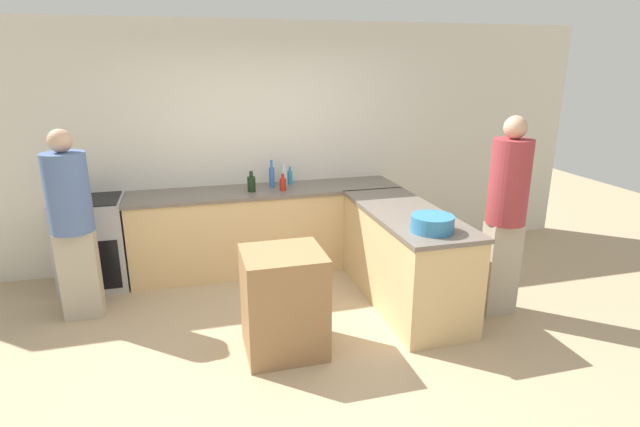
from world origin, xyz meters
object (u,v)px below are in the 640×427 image
Objects in this scene: wine_bottle_dark at (251,183)px; vinegar_bottle_clear at (284,177)px; dish_soap_bottle at (290,177)px; island_table at (284,302)px; person_at_peninsula at (506,210)px; hot_sauce_bottle at (283,184)px; person_by_range at (72,220)px; range_oven at (93,243)px; mixing_bowl at (432,223)px; water_bottle_blue at (272,176)px.

vinegar_bottle_clear is at bearing 25.41° from wine_bottle_dark.
vinegar_bottle_clear is (-0.08, -0.05, 0.02)m from dish_soap_bottle.
island_table is 3.80× the size of wine_bottle_dark.
person_at_peninsula is at bearing -46.49° from vinegar_bottle_clear.
wine_bottle_dark is 0.34m from hot_sauce_bottle.
dish_soap_bottle reaches higher than hot_sauce_bottle.
person_at_peninsula reaches higher than hot_sauce_bottle.
vinegar_bottle_clear is 0.14× the size of person_at_peninsula.
hot_sauce_bottle is at bearing 16.82° from person_by_range.
wine_bottle_dark is 0.89× the size of vinegar_bottle_clear.
person_by_range is at bearing -158.95° from wine_bottle_dark.
vinegar_bottle_clear is (2.06, 0.12, 0.56)m from range_oven.
mixing_bowl is at bearing -31.35° from range_oven.
hot_sauce_bottle is (0.09, -0.17, -0.05)m from water_bottle_blue.
person_by_range is (-1.67, -0.64, -0.07)m from wine_bottle_dark.
person_at_peninsula reaches higher than vinegar_bottle_clear.
person_by_range is at bearing 148.15° from island_table.
hot_sauce_bottle is at bearing 78.63° from island_table.
mixing_bowl is 1.59× the size of wine_bottle_dark.
hot_sauce_bottle is (-0.14, -0.27, -0.01)m from dish_soap_bottle.
dish_soap_bottle is 2.32m from person_by_range.
person_at_peninsula is (2.06, -1.57, -0.01)m from wine_bottle_dark.
dish_soap_bottle reaches higher than island_table.
island_table is 3.37× the size of vinegar_bottle_clear.
person_at_peninsula is (1.59, -1.80, -0.00)m from dish_soap_bottle.
water_bottle_blue is at bearing 29.06° from wine_bottle_dark.
water_bottle_blue is at bearing 22.14° from person_by_range.
island_table is at bearing -46.45° from range_oven.
person_by_range is (-0.01, -0.71, 0.47)m from range_oven.
island_table is at bearing -176.73° from person_at_peninsula.
range_oven is 1.99m from water_bottle_blue.
mixing_bowl is 1.94× the size of hot_sauce_bottle.
person_by_range is at bearing -90.66° from range_oven.
range_oven is 2.13m from vinegar_bottle_clear.
range_oven is 1.75m from wine_bottle_dark.
range_oven reaches higher than island_table.
island_table is 0.47× the size of person_at_peninsula.
mixing_bowl is at bearing -61.11° from hot_sauce_bottle.
water_bottle_blue is (1.91, 0.07, 0.58)m from range_oven.
hot_sauce_bottle is (0.33, 1.65, 0.57)m from island_table.
person_at_peninsula is (1.72, -1.53, 0.00)m from hot_sauce_bottle.
range_oven is 2.21m from dish_soap_bottle.
person_at_peninsula is (1.66, -1.75, -0.02)m from vinegar_bottle_clear.
vinegar_bottle_clear is at bearing 133.51° from person_at_peninsula.
water_bottle_blue is (0.25, 0.14, 0.03)m from wine_bottle_dark.
mixing_bowl is at bearing -20.01° from person_by_range.
island_table is 1.37m from mixing_bowl.
wine_bottle_dark is 2.59m from person_at_peninsula.
mixing_bowl is 0.21× the size of person_by_range.
person_by_range is (-1.92, -0.78, -0.11)m from water_bottle_blue.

